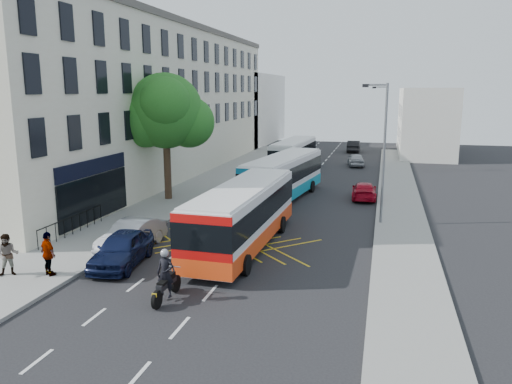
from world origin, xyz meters
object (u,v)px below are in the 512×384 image
Objects in this scene: bus_far at (294,154)px; bus_mid at (284,176)px; red_hatchback at (364,191)px; distant_car_silver at (356,160)px; street_tree at (165,112)px; parked_car_blue at (122,249)px; distant_car_dark at (354,146)px; pedestrian_near at (8,255)px; distant_car_grey at (305,152)px; motorbike at (166,276)px; parked_car_silver at (132,235)px; pedestrian_far at (48,254)px; lamp_far at (384,124)px; lamp_near at (383,146)px; bus_near at (243,215)px.

bus_mid is at bearing -79.74° from bus_far.
distant_car_silver reaches higher than red_hatchback.
street_tree is 24.19m from distant_car_silver.
parked_car_blue is 46.11m from distant_car_dark.
distant_car_grey is at bearing 51.07° from pedestrian_near.
motorbike is 36.55m from distant_car_silver.
distant_car_grey is at bearing 90.69° from parked_car_silver.
street_tree is at bearing 115.69° from motorbike.
distant_car_dark is 2.34× the size of pedestrian_far.
pedestrian_far reaches higher than distant_car_silver.
bus_far reaches higher than distant_car_grey.
red_hatchback is 23.99m from pedestrian_near.
parked_car_blue is at bearing -110.31° from lamp_far.
lamp_near reaches higher than bus_near.
bus_near reaches higher than distant_car_silver.
distant_car_dark is (5.15, 7.07, 0.01)m from distant_car_grey.
street_tree reaches higher than distant_car_grey.
bus_far is at bearing 78.10° from parked_car_blue.
lamp_far is at bearing 62.78° from parked_car_blue.
bus_near is at bearing -137.20° from lamp_near.
red_hatchback is (-1.16, 7.03, -4.01)m from lamp_near.
red_hatchback is at bearing 99.37° from lamp_near.
pedestrian_near is (-7.99, -18.25, -0.61)m from bus_mid.
bus_near is 2.20× the size of distant_car_grey.
distant_car_silver is at bearing -87.07° from red_hatchback.
bus_mid is at bearing 12.06° from red_hatchback.
red_hatchback is (9.94, 17.01, -0.16)m from parked_car_blue.
lamp_far is at bearing -37.02° from distant_car_grey.
bus_near is 2.57× the size of distant_car_dark.
bus_far is 4.62× the size of motorbike.
parked_car_blue reaches higher than distant_car_grey.
pedestrian_near is at bearing 52.85° from red_hatchback.
motorbike is at bearing -84.74° from bus_mid.
pedestrian_far is (-13.20, -32.26, -3.53)m from lamp_far.
bus_far is at bearing -70.74° from pedestrian_far.
parked_car_blue is 19.70m from red_hatchback.
lamp_far is at bearing 8.29° from bus_far.
bus_near is 5.61m from parked_car_silver.
parked_car_blue reaches higher than red_hatchback.
lamp_far reaches higher than bus_mid.
red_hatchback is 22.76m from distant_car_grey.
pedestrian_near is (-11.12, -48.21, 0.32)m from distant_car_dark.
street_tree is at bearing 133.63° from bus_near.
distant_car_silver is at bearing 83.96° from motorbike.
distant_car_silver is (5.87, 3.96, -0.88)m from bus_far.
distant_car_silver is at bearing -33.87° from distant_car_grey.
lamp_near is at bearing -109.46° from pedestrian_far.
distant_car_dark is (11.01, 32.56, -5.57)m from street_tree.
distant_car_dark is at bearing 60.63° from distant_car_grey.
bus_near is 9.11m from pedestrian_far.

